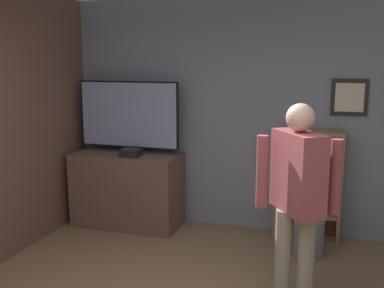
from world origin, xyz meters
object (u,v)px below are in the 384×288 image
at_px(television, 129,116).
at_px(bookshelf, 302,186).
at_px(game_console, 131,153).
at_px(person, 297,190).
at_px(waste_bin, 308,238).

xyz_separation_m(television, bookshelf, (2.04, 0.10, -0.72)).
bearing_deg(game_console, person, -31.75).
xyz_separation_m(person, waste_bin, (0.06, 1.08, -0.81)).
bearing_deg(game_console, television, 118.17).
distance_m(game_console, person, 2.33).
xyz_separation_m(bookshelf, person, (0.05, -1.53, 0.39)).
xyz_separation_m(television, person, (2.09, -1.43, -0.33)).
distance_m(television, waste_bin, 2.46).
height_order(game_console, person, person).
bearing_deg(waste_bin, person, -93.32).
relative_size(television, game_console, 5.66).
bearing_deg(waste_bin, game_console, 175.92).
xyz_separation_m(game_console, person, (1.98, -1.22, 0.07)).
distance_m(television, person, 2.55).
relative_size(television, waste_bin, 3.35).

